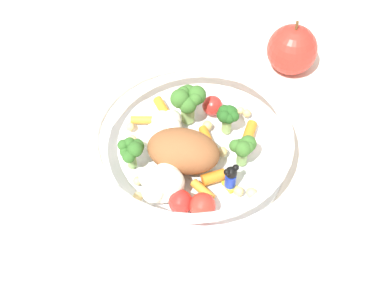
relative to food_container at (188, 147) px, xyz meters
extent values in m
plane|color=silver|center=(-0.01, 0.02, -0.03)|extent=(2.40, 2.40, 0.00)
cylinder|color=white|center=(0.00, 0.01, -0.02)|extent=(0.21, 0.21, 0.01)
torus|color=white|center=(0.00, 0.01, 0.02)|extent=(0.23, 0.23, 0.01)
ellipsoid|color=brown|center=(0.00, -0.01, 0.00)|extent=(0.09, 0.08, 0.05)
cylinder|color=#8EB766|center=(-0.03, 0.05, -0.01)|extent=(0.02, 0.02, 0.03)
sphere|color=#386B28|center=(-0.02, 0.05, 0.02)|extent=(0.02, 0.02, 0.02)
sphere|color=#386B28|center=(-0.02, 0.06, 0.02)|extent=(0.02, 0.02, 0.02)
sphere|color=#386B28|center=(-0.04, 0.06, 0.02)|extent=(0.02, 0.02, 0.02)
sphere|color=#386B28|center=(-0.04, 0.05, 0.02)|extent=(0.02, 0.02, 0.02)
sphere|color=#386B28|center=(-0.04, 0.04, 0.02)|extent=(0.02, 0.02, 0.02)
sphere|color=#386B28|center=(-0.03, 0.04, 0.02)|extent=(0.02, 0.02, 0.02)
cylinder|color=#8EB766|center=(0.02, 0.06, -0.01)|extent=(0.01, 0.01, 0.02)
sphere|color=#23561E|center=(0.02, 0.06, 0.01)|extent=(0.01, 0.01, 0.01)
sphere|color=#23561E|center=(0.02, 0.06, 0.01)|extent=(0.02, 0.02, 0.02)
sphere|color=#23561E|center=(0.02, 0.06, 0.01)|extent=(0.01, 0.01, 0.01)
sphere|color=#23561E|center=(0.01, 0.06, 0.01)|extent=(0.02, 0.02, 0.02)
sphere|color=#23561E|center=(0.01, 0.06, 0.01)|extent=(0.01, 0.01, 0.01)
sphere|color=#23561E|center=(0.02, 0.05, 0.01)|extent=(0.01, 0.01, 0.01)
sphere|color=#23561E|center=(0.02, 0.05, 0.01)|extent=(0.01, 0.01, 0.01)
cylinder|color=#7FAD5B|center=(-0.05, -0.04, -0.01)|extent=(0.01, 0.01, 0.02)
sphere|color=#2D6023|center=(-0.04, -0.04, 0.01)|extent=(0.02, 0.02, 0.02)
sphere|color=#2D6023|center=(-0.04, -0.04, 0.01)|extent=(0.02, 0.02, 0.02)
sphere|color=#2D6023|center=(-0.05, -0.04, 0.01)|extent=(0.01, 0.01, 0.01)
sphere|color=#2D6023|center=(-0.05, -0.04, 0.01)|extent=(0.01, 0.01, 0.01)
sphere|color=#2D6023|center=(-0.05, -0.05, 0.01)|extent=(0.01, 0.01, 0.01)
sphere|color=#2D6023|center=(-0.04, -0.05, 0.01)|extent=(0.01, 0.01, 0.01)
cylinder|color=#7FAD5B|center=(0.06, 0.03, -0.01)|extent=(0.01, 0.01, 0.02)
sphere|color=#386B28|center=(0.06, 0.03, 0.01)|extent=(0.01, 0.01, 0.01)
sphere|color=#386B28|center=(0.06, 0.03, 0.01)|extent=(0.02, 0.02, 0.02)
sphere|color=#386B28|center=(0.05, 0.03, 0.01)|extent=(0.02, 0.02, 0.02)
sphere|color=#386B28|center=(0.05, 0.02, 0.01)|extent=(0.01, 0.01, 0.01)
sphere|color=#386B28|center=(0.06, 0.02, 0.01)|extent=(0.02, 0.02, 0.02)
sphere|color=silver|center=(-0.03, 0.01, 0.00)|extent=(0.03, 0.03, 0.03)
sphere|color=silver|center=(-0.04, 0.02, 0.00)|extent=(0.02, 0.02, 0.02)
sphere|color=silver|center=(-0.05, 0.01, 0.00)|extent=(0.02, 0.02, 0.02)
sphere|color=silver|center=(-0.04, 0.00, 0.00)|extent=(0.03, 0.03, 0.03)
sphere|color=silver|center=(0.01, -0.06, -0.01)|extent=(0.02, 0.02, 0.02)
sphere|color=silver|center=(0.01, -0.05, 0.00)|extent=(0.03, 0.03, 0.03)
sphere|color=silver|center=(0.00, -0.04, 0.00)|extent=(0.03, 0.03, 0.03)
sphere|color=silver|center=(-0.01, -0.05, -0.01)|extent=(0.03, 0.03, 0.03)
sphere|color=silver|center=(0.00, -0.06, 0.00)|extent=(0.02, 0.02, 0.02)
sphere|color=silver|center=(0.00, -0.07, 0.00)|extent=(0.02, 0.02, 0.02)
sphere|color=silver|center=(0.01, -0.06, -0.01)|extent=(0.03, 0.03, 0.03)
cube|color=yellow|center=(0.06, -0.01, -0.02)|extent=(0.02, 0.02, 0.00)
cylinder|color=#1933B2|center=(0.06, -0.01, -0.01)|extent=(0.02, 0.02, 0.02)
sphere|color=black|center=(0.06, -0.01, 0.01)|extent=(0.01, 0.01, 0.01)
sphere|color=black|center=(0.06, 0.00, 0.01)|extent=(0.01, 0.01, 0.01)
sphere|color=black|center=(0.06, -0.01, 0.01)|extent=(0.01, 0.01, 0.01)
cylinder|color=orange|center=(-0.07, 0.01, -0.01)|extent=(0.03, 0.02, 0.01)
cylinder|color=orange|center=(0.04, 0.06, -0.01)|extent=(0.02, 0.04, 0.01)
cylinder|color=orange|center=(0.04, -0.01, -0.01)|extent=(0.03, 0.03, 0.01)
cylinder|color=orange|center=(0.04, -0.03, -0.01)|extent=(0.03, 0.02, 0.01)
cylinder|color=orange|center=(0.00, 0.03, -0.01)|extent=(0.03, 0.02, 0.01)
cylinder|color=orange|center=(-0.06, 0.04, -0.01)|extent=(0.04, 0.03, 0.01)
sphere|color=red|center=(-0.01, 0.07, -0.01)|extent=(0.02, 0.02, 0.02)
sphere|color=red|center=(0.05, -0.05, -0.01)|extent=(0.03, 0.03, 0.03)
sphere|color=red|center=(0.03, -0.06, -0.01)|extent=(0.03, 0.03, 0.03)
sphere|color=tan|center=(-0.04, 0.08, -0.01)|extent=(0.01, 0.01, 0.01)
sphere|color=tan|center=(-0.03, -0.06, -0.01)|extent=(0.01, 0.01, 0.01)
sphere|color=#D1B775|center=(-0.08, 0.00, -0.01)|extent=(0.01, 0.01, 0.01)
sphere|color=#D1B775|center=(-0.07, -0.03, -0.01)|extent=(0.01, 0.01, 0.01)
sphere|color=#D1B775|center=(0.02, 0.09, -0.01)|extent=(0.01, 0.01, 0.01)
sphere|color=#D1B775|center=(0.00, 0.05, -0.01)|extent=(0.01, 0.01, 0.01)
sphere|color=#D1B775|center=(0.03, 0.02, -0.01)|extent=(0.01, 0.01, 0.01)
sphere|color=tan|center=(-0.01, -0.08, -0.01)|extent=(0.01, 0.01, 0.01)
sphere|color=#D1B775|center=(0.07, -0.01, -0.01)|extent=(0.01, 0.01, 0.01)
sphere|color=#D1B775|center=(-0.07, -0.02, -0.01)|extent=(0.01, 0.01, 0.01)
sphere|color=#D1B775|center=(0.09, -0.01, -0.01)|extent=(0.01, 0.01, 0.01)
sphere|color=tan|center=(0.03, 0.09, -0.01)|extent=(0.01, 0.01, 0.01)
sphere|color=red|center=(0.03, 0.21, 0.01)|extent=(0.07, 0.07, 0.07)
cylinder|color=brown|center=(0.03, 0.21, 0.04)|extent=(0.00, 0.00, 0.01)
camera|label=1|loc=(0.20, -0.30, 0.45)|focal=48.37mm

